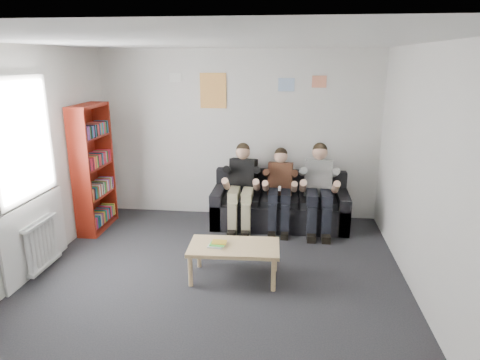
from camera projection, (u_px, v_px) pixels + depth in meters
The scene contains 14 objects.
room_shell at pixel (210, 175), 4.53m from camera, with size 5.00×5.00×5.00m.
sofa at pixel (280, 206), 6.75m from camera, with size 2.09×0.85×0.81m.
bookshelf at pixel (94, 168), 6.41m from camera, with size 0.29×0.86×1.91m.
coffee_table at pixel (234, 249), 5.03m from camera, with size 1.06×0.58×0.42m.
game_cases at pixel (217, 244), 5.01m from camera, with size 0.21×0.18×0.04m.
person_left at pixel (242, 187), 6.53m from camera, with size 0.40×0.86×1.30m.
person_middle at pixel (280, 190), 6.48m from camera, with size 0.37×0.80×1.24m.
person_right at pixel (319, 189), 6.40m from camera, with size 0.42×0.89×1.33m.
radiator at pixel (42, 244), 5.23m from camera, with size 0.10×0.64×0.60m.
window at pixel (29, 191), 5.06m from camera, with size 0.05×1.30×2.36m.
poster_large at pixel (213, 91), 6.76m from camera, with size 0.42×0.01×0.55m, color #E6D751.
poster_blue at pixel (286, 85), 6.61m from camera, with size 0.25×0.01×0.20m, color #3878BF.
poster_pink at pixel (319, 82), 6.54m from camera, with size 0.22×0.01×0.18m, color #DA447E.
poster_sign at pixel (176, 78), 6.77m from camera, with size 0.20×0.01×0.14m, color white.
Camera 1 is at (0.82, -4.31, 2.53)m, focal length 32.00 mm.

